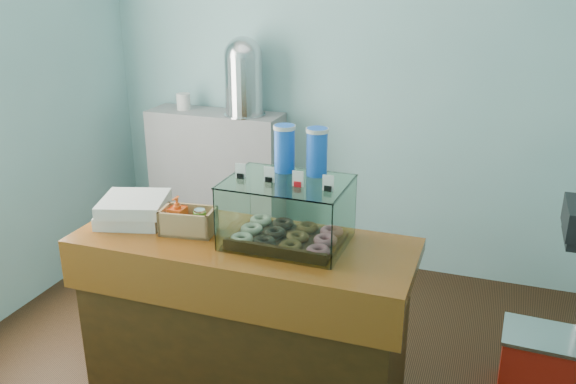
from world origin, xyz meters
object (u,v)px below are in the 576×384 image
at_px(coffee_urn, 244,75).
at_px(red_cooler, 540,364).
at_px(counter, 245,322).
at_px(display_case, 290,205).

distance_m(coffee_urn, red_cooler, 2.59).
relative_size(counter, coffee_urn, 2.92).
bearing_deg(red_cooler, coffee_urn, 156.17).
bearing_deg(display_case, coffee_urn, 121.06).
xyz_separation_m(counter, red_cooler, (1.40, 0.55, -0.28)).
bearing_deg(display_case, red_cooler, 22.23).
xyz_separation_m(display_case, red_cooler, (1.19, 0.47, -0.89)).
height_order(counter, coffee_urn, coffee_urn).
relative_size(counter, display_case, 2.90).
bearing_deg(counter, display_case, 20.47).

